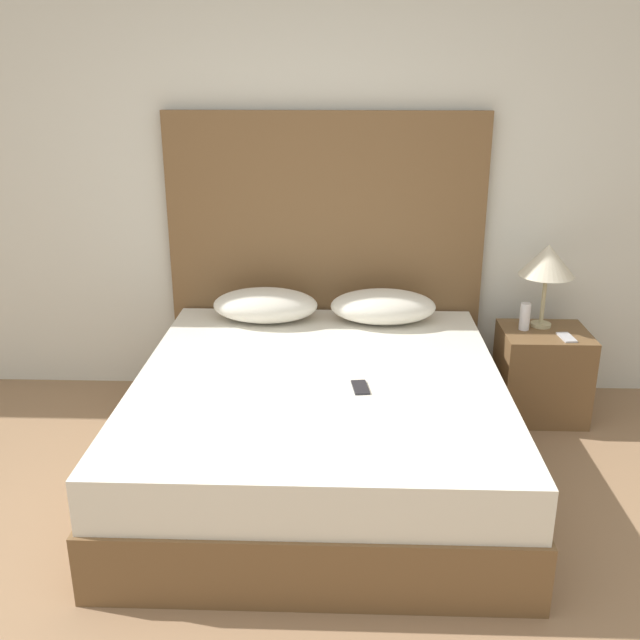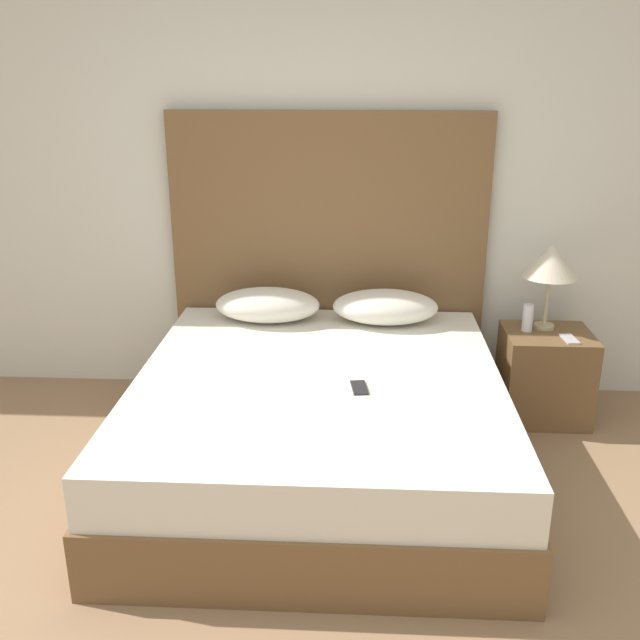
{
  "view_description": "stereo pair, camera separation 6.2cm",
  "coord_description": "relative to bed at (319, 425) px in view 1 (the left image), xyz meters",
  "views": [
    {
      "loc": [
        0.21,
        -1.99,
        1.98
      ],
      "look_at": [
        0.09,
        1.33,
        0.8
      ],
      "focal_mm": 40.0,
      "sensor_mm": 36.0,
      "label": 1
    },
    {
      "loc": [
        0.27,
        -1.99,
        1.98
      ],
      "look_at": [
        0.09,
        1.33,
        0.8
      ],
      "focal_mm": 40.0,
      "sensor_mm": 36.0,
      "label": 2
    }
  ],
  "objects": [
    {
      "name": "phone_on_nightstand",
      "position": [
        1.38,
        0.59,
        0.27
      ],
      "size": [
        0.08,
        0.16,
        0.01
      ],
      "color": "#B7B7BC",
      "rests_on": "nightstand"
    },
    {
      "name": "wall_back",
      "position": [
        -0.09,
        1.12,
        1.08
      ],
      "size": [
        10.0,
        0.06,
        2.7
      ],
      "color": "silver",
      "rests_on": "ground_plane"
    },
    {
      "name": "nightstand",
      "position": [
        1.29,
        0.7,
        -0.01
      ],
      "size": [
        0.5,
        0.43,
        0.53
      ],
      "color": "brown",
      "rests_on": "ground_plane"
    },
    {
      "name": "phone_on_bed",
      "position": [
        0.2,
        -0.15,
        0.28
      ],
      "size": [
        0.09,
        0.16,
        0.01
      ],
      "color": "#232328",
      "rests_on": "bed"
    },
    {
      "name": "table_lamp",
      "position": [
        1.28,
        0.79,
        0.66
      ],
      "size": [
        0.32,
        0.32,
        0.5
      ],
      "color": "tan",
      "rests_on": "nightstand"
    },
    {
      "name": "pillow_right",
      "position": [
        0.35,
        0.78,
        0.38
      ],
      "size": [
        0.62,
        0.37,
        0.2
      ],
      "color": "silver",
      "rests_on": "bed"
    },
    {
      "name": "toiletry_bottle",
      "position": [
        1.17,
        0.73,
        0.34
      ],
      "size": [
        0.06,
        0.06,
        0.16
      ],
      "color": "silver",
      "rests_on": "nightstand"
    },
    {
      "name": "pillow_left",
      "position": [
        -0.35,
        0.78,
        0.38
      ],
      "size": [
        0.62,
        0.37,
        0.2
      ],
      "color": "silver",
      "rests_on": "bed"
    },
    {
      "name": "bed",
      "position": [
        0.0,
        0.0,
        0.0
      ],
      "size": [
        1.82,
        2.03,
        0.55
      ],
      "color": "brown",
      "rests_on": "ground_plane"
    },
    {
      "name": "headboard",
      "position": [
        0.0,
        1.04,
        0.6
      ],
      "size": [
        1.92,
        0.05,
        1.75
      ],
      "color": "brown",
      "rests_on": "ground_plane"
    }
  ]
}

